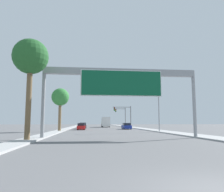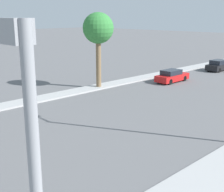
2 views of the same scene
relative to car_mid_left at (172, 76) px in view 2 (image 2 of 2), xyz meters
The scene contains 4 objects.
median_strip_left 16.63m from the car_mid_left, 103.04° to the left, with size 2.00×120.00×0.15m.
car_mid_left is the anchor object (origin of this frame).
car_far_right 11.13m from the car_mid_left, 90.00° to the left, with size 1.82×4.29×1.53m.
palm_tree_background 10.52m from the car_mid_left, 113.61° to the right, with size 3.20×3.20×7.91m.
Camera 2 is at (15.69, 13.91, 7.55)m, focal length 50.00 mm.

